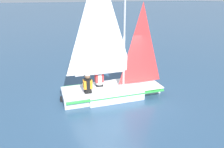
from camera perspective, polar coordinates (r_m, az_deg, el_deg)
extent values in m
plane|color=#2D4C6B|center=(9.40, 0.00, -5.52)|extent=(260.00, 260.00, 0.00)
cube|color=silver|center=(9.33, 0.00, -4.51)|extent=(2.45, 1.94, 0.36)
cube|color=silver|center=(9.89, 8.87, -3.28)|extent=(1.05, 1.03, 0.36)
cube|color=silver|center=(9.01, -9.78, -5.74)|extent=(1.11, 1.53, 0.36)
cube|color=green|center=(9.28, 0.00, -3.86)|extent=(4.20, 2.17, 0.05)
cube|color=silver|center=(9.62, 6.42, -2.54)|extent=(2.02, 1.75, 0.04)
cylinder|color=#B7B7BC|center=(8.74, 3.28, 12.19)|extent=(0.08, 0.08, 5.01)
cylinder|color=#B7B7BC|center=(8.87, -3.09, 0.17)|extent=(2.02, 0.32, 0.07)
pyramid|color=white|center=(8.39, -3.36, 13.92)|extent=(1.92, 0.29, 4.18)
pyramid|color=red|center=(9.17, 7.72, 7.76)|extent=(1.38, 0.22, 3.35)
cube|color=black|center=(8.99, -13.13, -6.44)|extent=(0.08, 0.04, 0.25)
cube|color=black|center=(9.46, -3.32, -3.85)|extent=(0.31, 0.27, 0.45)
cylinder|color=white|center=(9.28, -3.38, -1.16)|extent=(0.33, 0.33, 0.50)
cube|color=red|center=(9.27, -3.38, -1.02)|extent=(0.37, 0.30, 0.35)
sphere|color=brown|center=(9.16, -3.42, 0.87)|extent=(0.22, 0.22, 0.22)
cube|color=black|center=(8.89, -6.25, -5.59)|extent=(0.31, 0.27, 0.45)
cylinder|color=black|center=(8.69, -6.37, -2.76)|extent=(0.33, 0.33, 0.50)
cube|color=orange|center=(8.68, -6.38, -2.61)|extent=(0.37, 0.30, 0.35)
sphere|color=brown|center=(8.57, -6.46, -0.61)|extent=(0.22, 0.22, 0.22)
cylinder|color=white|center=(8.54, -6.48, -0.09)|extent=(0.23, 0.23, 0.06)
sphere|color=red|center=(15.38, 0.14, 5.40)|extent=(0.51, 0.51, 0.51)
cylinder|color=black|center=(15.24, 0.14, 7.61)|extent=(0.06, 0.06, 0.86)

